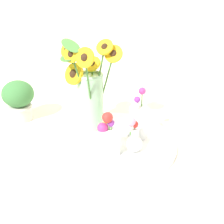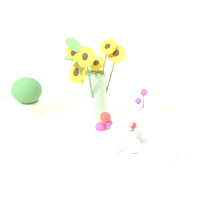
# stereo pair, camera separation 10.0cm
# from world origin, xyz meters

# --- Properties ---
(ground_plane) EXTENTS (6.00, 6.00, 0.00)m
(ground_plane) POSITION_xyz_m (0.00, 0.00, 0.00)
(ground_plane) COLOR silver
(serving_tray) EXTENTS (0.51, 0.51, 0.02)m
(serving_tray) POSITION_xyz_m (-0.02, 0.04, 0.01)
(serving_tray) COLOR white
(serving_tray) RESTS_ON ground_plane
(mason_jar_sunflowers) EXTENTS (0.26, 0.19, 0.39)m
(mason_jar_sunflowers) POSITION_xyz_m (-0.16, 0.09, 0.18)
(mason_jar_sunflowers) COLOR #99CC9E
(mason_jar_sunflowers) RESTS_ON serving_tray
(vase_small_center) EXTENTS (0.09, 0.08, 0.16)m
(vase_small_center) POSITION_xyz_m (0.02, -0.03, 0.08)
(vase_small_center) COLOR white
(vase_small_center) RESTS_ON serving_tray
(vase_bulb_right) EXTENTS (0.08, 0.06, 0.15)m
(vase_bulb_right) POSITION_xyz_m (0.08, 0.03, 0.08)
(vase_bulb_right) COLOR white
(vase_bulb_right) RESTS_ON serving_tray
(vase_small_back) EXTENTS (0.08, 0.08, 0.21)m
(vase_small_back) POSITION_xyz_m (0.05, 0.13, 0.09)
(vase_small_back) COLOR white
(vase_small_back) RESTS_ON serving_tray
(potted_plant) EXTENTS (0.14, 0.14, 0.19)m
(potted_plant) POSITION_xyz_m (-0.50, 0.01, 0.11)
(potted_plant) COLOR beige
(potted_plant) RESTS_ON ground_plane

